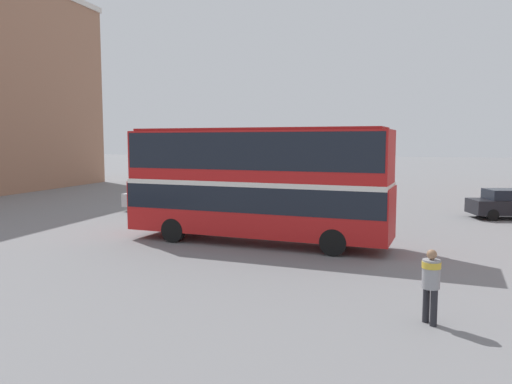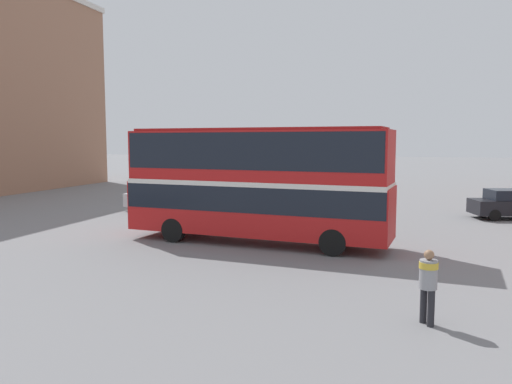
{
  "view_description": "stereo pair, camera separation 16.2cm",
  "coord_description": "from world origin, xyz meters",
  "px_view_note": "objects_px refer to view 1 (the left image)",
  "views": [
    {
      "loc": [
        5.23,
        -20.32,
        4.18
      ],
      "look_at": [
        -0.23,
        -0.85,
        2.12
      ],
      "focal_mm": 35.0,
      "sensor_mm": 36.0,
      "label": 1
    },
    {
      "loc": [
        5.38,
        -20.28,
        4.18
      ],
      "look_at": [
        -0.23,
        -0.85,
        2.12
      ],
      "focal_mm": 35.0,
      "sensor_mm": 36.0,
      "label": 2
    }
  ],
  "objects_px": {
    "pedestrian_foreground": "(431,279)",
    "parked_car_kerb_near": "(162,198)",
    "parked_car_kerb_far": "(509,204)",
    "double_decker_bus": "(256,178)"
  },
  "relations": [
    {
      "from": "pedestrian_foreground",
      "to": "parked_car_kerb_near",
      "type": "distance_m",
      "value": 20.99
    },
    {
      "from": "double_decker_bus",
      "to": "pedestrian_foreground",
      "type": "distance_m",
      "value": 10.1
    },
    {
      "from": "parked_car_kerb_near",
      "to": "pedestrian_foreground",
      "type": "bearing_deg",
      "value": 132.38
    },
    {
      "from": "pedestrian_foreground",
      "to": "parked_car_kerb_far",
      "type": "xyz_separation_m",
      "value": [
        5.16,
        17.76,
        -0.27
      ]
    },
    {
      "from": "double_decker_bus",
      "to": "parked_car_kerb_near",
      "type": "relative_size",
      "value": 2.48
    },
    {
      "from": "pedestrian_foreground",
      "to": "parked_car_kerb_near",
      "type": "bearing_deg",
      "value": -82.54
    },
    {
      "from": "double_decker_bus",
      "to": "parked_car_kerb_far",
      "type": "bearing_deg",
      "value": 47.22
    },
    {
      "from": "parked_car_kerb_near",
      "to": "double_decker_bus",
      "type": "bearing_deg",
      "value": 135.7
    },
    {
      "from": "parked_car_kerb_near",
      "to": "parked_car_kerb_far",
      "type": "height_order",
      "value": "parked_car_kerb_near"
    },
    {
      "from": "double_decker_bus",
      "to": "parked_car_kerb_far",
      "type": "distance_m",
      "value": 15.36
    }
  ]
}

